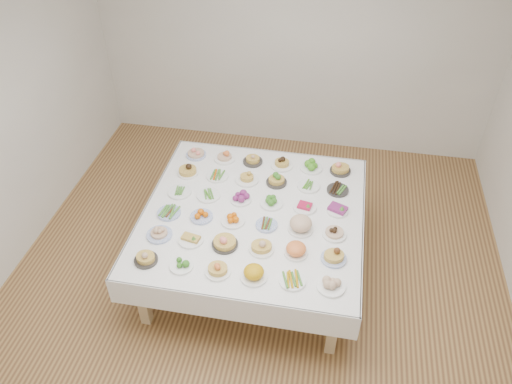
% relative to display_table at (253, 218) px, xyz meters
% --- Properties ---
extents(room_envelope, '(5.02, 5.02, 2.81)m').
position_rel_display_table_xyz_m(room_envelope, '(0.06, -0.11, 1.15)').
color(room_envelope, '#A47C44').
rests_on(room_envelope, ground).
extents(display_table, '(2.09, 2.09, 0.75)m').
position_rel_display_table_xyz_m(display_table, '(0.00, 0.00, 0.00)').
color(display_table, white).
rests_on(display_table, ground).
extents(dish_0, '(0.20, 0.20, 0.12)m').
position_rel_display_table_xyz_m(dish_0, '(-0.78, -0.77, 0.13)').
color(dish_0, '#2C2927').
rests_on(dish_0, display_table).
extents(dish_1, '(0.20, 0.20, 0.08)m').
position_rel_display_table_xyz_m(dish_1, '(-0.47, -0.78, 0.10)').
color(dish_1, white).
rests_on(dish_1, display_table).
extents(dish_2, '(0.21, 0.21, 0.12)m').
position_rel_display_table_xyz_m(dish_2, '(-0.15, -0.78, 0.12)').
color(dish_2, white).
rests_on(dish_2, display_table).
extents(dish_3, '(0.25, 0.25, 0.14)m').
position_rel_display_table_xyz_m(dish_3, '(0.15, -0.78, 0.14)').
color(dish_3, white).
rests_on(dish_3, display_table).
extents(dish_4, '(0.23, 0.22, 0.05)m').
position_rel_display_table_xyz_m(dish_4, '(0.47, -0.77, 0.09)').
color(dish_4, white).
rests_on(dish_4, display_table).
extents(dish_5, '(0.23, 0.23, 0.10)m').
position_rel_display_table_xyz_m(dish_5, '(0.79, -0.77, 0.11)').
color(dish_5, white).
rests_on(dish_5, display_table).
extents(dish_6, '(0.23, 0.23, 0.13)m').
position_rel_display_table_xyz_m(dish_6, '(-0.77, -0.46, 0.13)').
color(dish_6, '#4C66B2').
rests_on(dish_6, display_table).
extents(dish_7, '(0.22, 0.22, 0.10)m').
position_rel_display_table_xyz_m(dish_7, '(-0.47, -0.47, 0.11)').
color(dish_7, white).
rests_on(dish_7, display_table).
extents(dish_8, '(0.24, 0.23, 0.15)m').
position_rel_display_table_xyz_m(dish_8, '(-0.16, -0.47, 0.14)').
color(dish_8, '#2C2927').
rests_on(dish_8, display_table).
extents(dish_9, '(0.22, 0.22, 0.14)m').
position_rel_display_table_xyz_m(dish_9, '(0.16, -0.47, 0.13)').
color(dish_9, white).
rests_on(dish_9, display_table).
extents(dish_10, '(0.20, 0.20, 0.12)m').
position_rel_display_table_xyz_m(dish_10, '(0.46, -0.46, 0.12)').
color(dish_10, white).
rests_on(dish_10, display_table).
extents(dish_11, '(0.24, 0.23, 0.14)m').
position_rel_display_table_xyz_m(dish_11, '(0.79, -0.46, 0.14)').
color(dish_11, '#4C66B2').
rests_on(dish_11, display_table).
extents(dish_12, '(0.22, 0.22, 0.06)m').
position_rel_display_table_xyz_m(dish_12, '(-0.78, -0.17, 0.09)').
color(dish_12, '#4C66B2').
rests_on(dish_12, display_table).
extents(dish_13, '(0.21, 0.21, 0.08)m').
position_rel_display_table_xyz_m(dish_13, '(-0.46, -0.16, 0.10)').
color(dish_13, '#4C66B2').
rests_on(dish_13, display_table).
extents(dish_14, '(0.22, 0.22, 0.09)m').
position_rel_display_table_xyz_m(dish_14, '(-0.16, -0.16, 0.11)').
color(dish_14, white).
rests_on(dish_14, display_table).
extents(dish_15, '(0.20, 0.20, 0.05)m').
position_rel_display_table_xyz_m(dish_15, '(0.16, -0.16, 0.09)').
color(dish_15, '#4C66B2').
rests_on(dish_15, display_table).
extents(dish_16, '(0.26, 0.26, 0.15)m').
position_rel_display_table_xyz_m(dish_16, '(0.47, -0.15, 0.14)').
color(dish_16, white).
rests_on(dish_16, display_table).
extents(dish_17, '(0.22, 0.22, 0.12)m').
position_rel_display_table_xyz_m(dish_17, '(0.78, -0.17, 0.12)').
color(dish_17, white).
rests_on(dish_17, display_table).
extents(dish_18, '(0.23, 0.23, 0.05)m').
position_rel_display_table_xyz_m(dish_18, '(-0.77, 0.15, 0.09)').
color(dish_18, white).
rests_on(dish_18, display_table).
extents(dish_19, '(0.23, 0.23, 0.05)m').
position_rel_display_table_xyz_m(dish_19, '(-0.48, 0.15, 0.09)').
color(dish_19, white).
rests_on(dish_19, display_table).
extents(dish_20, '(0.20, 0.20, 0.09)m').
position_rel_display_table_xyz_m(dish_20, '(-0.15, 0.15, 0.11)').
color(dish_20, white).
rests_on(dish_20, display_table).
extents(dish_21, '(0.22, 0.22, 0.09)m').
position_rel_display_table_xyz_m(dish_21, '(0.15, 0.15, 0.11)').
color(dish_21, white).
rests_on(dish_21, display_table).
extents(dish_22, '(0.22, 0.22, 0.09)m').
position_rel_display_table_xyz_m(dish_22, '(0.47, 0.15, 0.11)').
color(dish_22, white).
rests_on(dish_22, display_table).
extents(dish_23, '(0.21, 0.21, 0.10)m').
position_rel_display_table_xyz_m(dish_23, '(0.79, 0.16, 0.11)').
color(dish_23, white).
rests_on(dish_23, display_table).
extents(dish_24, '(0.22, 0.21, 0.14)m').
position_rel_display_table_xyz_m(dish_24, '(-0.78, 0.46, 0.14)').
color(dish_24, white).
rests_on(dish_24, display_table).
extents(dish_25, '(0.22, 0.22, 0.05)m').
position_rel_display_table_xyz_m(dish_25, '(-0.46, 0.47, 0.09)').
color(dish_25, white).
rests_on(dish_25, display_table).
extents(dish_26, '(0.23, 0.23, 0.13)m').
position_rel_display_table_xyz_m(dish_26, '(-0.15, 0.46, 0.13)').
color(dish_26, white).
rests_on(dish_26, display_table).
extents(dish_27, '(0.21, 0.21, 0.13)m').
position_rel_display_table_xyz_m(dish_27, '(0.15, 0.48, 0.13)').
color(dish_27, '#2C2927').
rests_on(dish_27, display_table).
extents(dish_28, '(0.22, 0.22, 0.05)m').
position_rel_display_table_xyz_m(dish_28, '(0.48, 0.47, 0.09)').
color(dish_28, white).
rests_on(dish_28, display_table).
extents(dish_29, '(0.23, 0.21, 0.05)m').
position_rel_display_table_xyz_m(dish_29, '(0.77, 0.47, 0.09)').
color(dish_29, '#2C2927').
rests_on(dish_29, display_table).
extents(dish_30, '(0.23, 0.23, 0.13)m').
position_rel_display_table_xyz_m(dish_30, '(-0.78, 0.79, 0.13)').
color(dish_30, '#4C66B2').
rests_on(dish_30, display_table).
extents(dish_31, '(0.22, 0.22, 0.13)m').
position_rel_display_table_xyz_m(dish_31, '(-0.46, 0.78, 0.13)').
color(dish_31, white).
rests_on(dish_31, display_table).
extents(dish_32, '(0.21, 0.21, 0.11)m').
position_rel_display_table_xyz_m(dish_32, '(-0.15, 0.78, 0.12)').
color(dish_32, '#2C2927').
rests_on(dish_32, display_table).
extents(dish_33, '(0.23, 0.23, 0.14)m').
position_rel_display_table_xyz_m(dish_33, '(0.16, 0.77, 0.13)').
color(dish_33, white).
rests_on(dish_33, display_table).
extents(dish_34, '(0.23, 0.23, 0.11)m').
position_rel_display_table_xyz_m(dish_34, '(0.47, 0.78, 0.12)').
color(dish_34, white).
rests_on(dish_34, display_table).
extents(dish_35, '(0.22, 0.21, 0.13)m').
position_rel_display_table_xyz_m(dish_35, '(0.78, 0.79, 0.13)').
color(dish_35, '#2C2927').
rests_on(dish_35, display_table).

